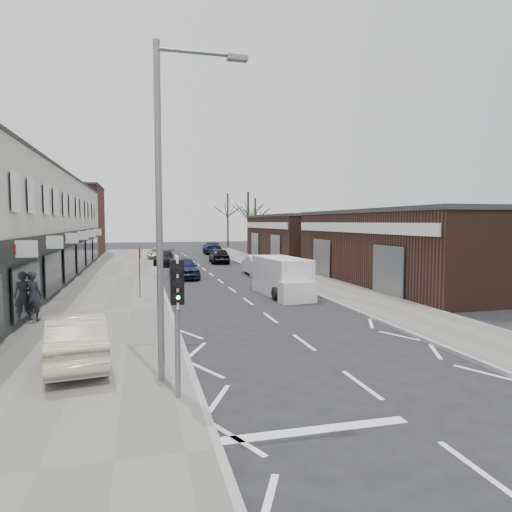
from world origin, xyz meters
TOP-DOWN VIEW (x-y plane):
  - ground at (0.00, 0.00)m, footprint 160.00×160.00m
  - pavement_left at (-6.75, 22.00)m, footprint 5.50×64.00m
  - pavement_right at (5.75, 22.00)m, footprint 3.50×64.00m
  - shop_terrace_left at (-13.50, 19.50)m, footprint 8.00×41.00m
  - brick_block_far at (-13.50, 45.00)m, footprint 8.00×10.00m
  - right_unit_near at (12.50, 14.00)m, footprint 10.00×18.00m
  - right_unit_far at (12.50, 34.00)m, footprint 10.00×16.00m
  - tree_far_a at (9.00, 48.00)m, footprint 3.60×3.60m
  - tree_far_b at (11.50, 54.00)m, footprint 3.60×3.60m
  - tree_far_c at (8.50, 60.00)m, footprint 3.60×3.60m
  - traffic_light at (-4.40, -2.02)m, footprint 0.28×0.60m
  - street_lamp at (-4.53, -0.80)m, footprint 2.23×0.22m
  - warning_sign at (-5.16, 12.00)m, footprint 0.12×0.80m
  - white_van at (2.24, 11.38)m, footprint 2.23×5.34m
  - sedan_on_pavement at (-6.85, 1.00)m, footprint 2.01×4.33m
  - pedestrian at (-9.20, 7.21)m, footprint 0.84×0.72m
  - parked_car_left_a at (-2.20, 20.20)m, footprint 1.98×4.49m
  - parked_car_left_b at (-3.01, 30.26)m, footprint 2.27×4.74m
  - parked_car_left_c at (-3.34, 37.14)m, footprint 2.33×4.60m
  - parked_car_right_a at (3.28, 20.85)m, footprint 1.76×4.65m
  - parked_car_right_b at (2.20, 31.28)m, footprint 1.99×4.39m
  - parked_car_right_c at (3.50, 44.29)m, footprint 2.43×5.31m

SIDE VIEW (x-z plane):
  - ground at x=0.00m, z-range 0.00..0.00m
  - tree_far_a at x=9.00m, z-range -4.00..4.00m
  - tree_far_b at x=11.50m, z-range -3.75..3.75m
  - tree_far_c at x=8.50m, z-range -4.25..4.25m
  - pavement_left at x=-6.75m, z-range 0.00..0.12m
  - pavement_right at x=5.75m, z-range 0.00..0.12m
  - parked_car_left_c at x=-3.34m, z-range 0.00..1.25m
  - parked_car_left_b at x=-3.01m, z-range 0.00..1.33m
  - parked_car_right_b at x=2.20m, z-range 0.00..1.46m
  - parked_car_left_a at x=-2.20m, z-range 0.00..1.50m
  - parked_car_right_c at x=3.50m, z-range 0.00..1.51m
  - parked_car_right_a at x=3.28m, z-range 0.00..1.52m
  - sedan_on_pavement at x=-6.85m, z-range 0.12..1.50m
  - white_van at x=2.24m, z-range -0.06..1.97m
  - pedestrian at x=-9.20m, z-range 0.12..2.07m
  - warning_sign at x=-5.16m, z-range 0.85..3.55m
  - right_unit_near at x=12.50m, z-range 0.00..4.50m
  - right_unit_far at x=12.50m, z-range 0.00..4.50m
  - traffic_light at x=-4.40m, z-range 0.86..3.96m
  - shop_terrace_left at x=-13.50m, z-range 0.00..7.10m
  - brick_block_far at x=-13.50m, z-range 0.00..8.00m
  - street_lamp at x=-4.53m, z-range 0.62..8.62m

